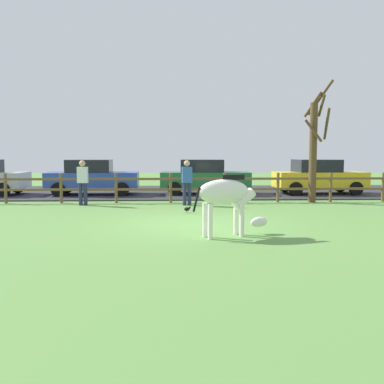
{
  "coord_description": "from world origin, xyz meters",
  "views": [
    {
      "loc": [
        -0.47,
        -11.37,
        1.9
      ],
      "look_at": [
        0.04,
        0.98,
        0.77
      ],
      "focal_mm": 40.08,
      "sensor_mm": 36.0,
      "label": 1
    }
  ],
  "objects_px": {
    "parked_car_blue": "(92,177)",
    "crow_on_grass": "(187,209)",
    "zebra": "(227,196)",
    "parked_car_yellow": "(318,176)",
    "visitor_left_of_tree": "(187,180)",
    "bare_tree": "(314,146)",
    "parked_car_green": "(205,176)",
    "visitor_right_of_tree": "(83,181)"
  },
  "relations": [
    {
      "from": "parked_car_blue",
      "to": "crow_on_grass",
      "type": "bearing_deg",
      "value": -54.67
    },
    {
      "from": "zebra",
      "to": "parked_car_yellow",
      "type": "xyz_separation_m",
      "value": [
        5.37,
        9.61,
        -0.08
      ]
    },
    {
      "from": "visitor_left_of_tree",
      "to": "zebra",
      "type": "bearing_deg",
      "value": -82.97
    },
    {
      "from": "parked_car_blue",
      "to": "parked_car_yellow",
      "type": "height_order",
      "value": "same"
    },
    {
      "from": "parked_car_blue",
      "to": "visitor_left_of_tree",
      "type": "xyz_separation_m",
      "value": [
        4.12,
        -3.74,
        0.06
      ]
    },
    {
      "from": "zebra",
      "to": "crow_on_grass",
      "type": "height_order",
      "value": "zebra"
    },
    {
      "from": "bare_tree",
      "to": "zebra",
      "type": "distance_m",
      "value": 7.97
    },
    {
      "from": "parked_car_green",
      "to": "parked_car_blue",
      "type": "bearing_deg",
      "value": -178.65
    },
    {
      "from": "bare_tree",
      "to": "visitor_left_of_tree",
      "type": "height_order",
      "value": "bare_tree"
    },
    {
      "from": "parked_car_blue",
      "to": "visitor_right_of_tree",
      "type": "distance_m",
      "value": 3.61
    },
    {
      "from": "parked_car_yellow",
      "to": "visitor_right_of_tree",
      "type": "xyz_separation_m",
      "value": [
        -9.89,
        -3.54,
        0.06
      ]
    },
    {
      "from": "zebra",
      "to": "parked_car_yellow",
      "type": "height_order",
      "value": "parked_car_yellow"
    },
    {
      "from": "visitor_right_of_tree",
      "to": "visitor_left_of_tree",
      "type": "bearing_deg",
      "value": -2.2
    },
    {
      "from": "visitor_right_of_tree",
      "to": "parked_car_blue",
      "type": "bearing_deg",
      "value": 95.31
    },
    {
      "from": "bare_tree",
      "to": "parked_car_blue",
      "type": "relative_size",
      "value": 1.16
    },
    {
      "from": "parked_car_blue",
      "to": "parked_car_green",
      "type": "bearing_deg",
      "value": 1.35
    },
    {
      "from": "parked_car_yellow",
      "to": "crow_on_grass",
      "type": "bearing_deg",
      "value": -137.21
    },
    {
      "from": "visitor_left_of_tree",
      "to": "bare_tree",
      "type": "bearing_deg",
      "value": 8.79
    },
    {
      "from": "zebra",
      "to": "visitor_right_of_tree",
      "type": "relative_size",
      "value": 1.13
    },
    {
      "from": "zebra",
      "to": "visitor_left_of_tree",
      "type": "distance_m",
      "value": 5.97
    },
    {
      "from": "bare_tree",
      "to": "parked_car_blue",
      "type": "distance_m",
      "value": 9.59
    },
    {
      "from": "zebra",
      "to": "parked_car_blue",
      "type": "distance_m",
      "value": 10.82
    },
    {
      "from": "crow_on_grass",
      "to": "parked_car_green",
      "type": "xyz_separation_m",
      "value": [
        0.97,
        5.87,
        0.72
      ]
    },
    {
      "from": "parked_car_green",
      "to": "visitor_right_of_tree",
      "type": "bearing_deg",
      "value": -141.69
    },
    {
      "from": "visitor_left_of_tree",
      "to": "visitor_right_of_tree",
      "type": "xyz_separation_m",
      "value": [
        -3.79,
        0.15,
        0.0
      ]
    },
    {
      "from": "parked_car_green",
      "to": "visitor_right_of_tree",
      "type": "distance_m",
      "value": 6.0
    },
    {
      "from": "parked_car_blue",
      "to": "visitor_left_of_tree",
      "type": "distance_m",
      "value": 5.57
    },
    {
      "from": "bare_tree",
      "to": "parked_car_yellow",
      "type": "bearing_deg",
      "value": 67.69
    },
    {
      "from": "bare_tree",
      "to": "parked_car_green",
      "type": "bearing_deg",
      "value": 142.05
    },
    {
      "from": "bare_tree",
      "to": "crow_on_grass",
      "type": "bearing_deg",
      "value": -150.83
    },
    {
      "from": "visitor_left_of_tree",
      "to": "crow_on_grass",
      "type": "bearing_deg",
      "value": -91.45
    },
    {
      "from": "zebra",
      "to": "parked_car_green",
      "type": "relative_size",
      "value": 0.45
    },
    {
      "from": "parked_car_green",
      "to": "visitor_right_of_tree",
      "type": "height_order",
      "value": "visitor_right_of_tree"
    },
    {
      "from": "parked_car_green",
      "to": "visitor_right_of_tree",
      "type": "relative_size",
      "value": 2.49
    },
    {
      "from": "parked_car_blue",
      "to": "parked_car_green",
      "type": "height_order",
      "value": "same"
    },
    {
      "from": "parked_car_blue",
      "to": "parked_car_green",
      "type": "distance_m",
      "value": 5.04
    },
    {
      "from": "crow_on_grass",
      "to": "visitor_right_of_tree",
      "type": "distance_m",
      "value": 4.38
    },
    {
      "from": "zebra",
      "to": "visitor_right_of_tree",
      "type": "bearing_deg",
      "value": 126.67
    },
    {
      "from": "zebra",
      "to": "parked_car_blue",
      "type": "bearing_deg",
      "value": 116.66
    },
    {
      "from": "zebra",
      "to": "crow_on_grass",
      "type": "bearing_deg",
      "value": 101.27
    },
    {
      "from": "parked_car_blue",
      "to": "visitor_left_of_tree",
      "type": "relative_size",
      "value": 2.47
    },
    {
      "from": "bare_tree",
      "to": "crow_on_grass",
      "type": "height_order",
      "value": "bare_tree"
    }
  ]
}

